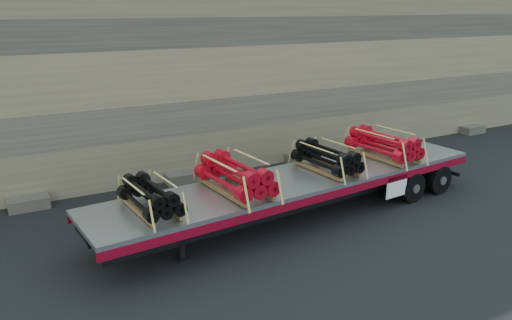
{
  "coord_description": "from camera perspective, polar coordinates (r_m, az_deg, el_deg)",
  "views": [
    {
      "loc": [
        -8.64,
        -11.16,
        5.96
      ],
      "look_at": [
        -1.83,
        1.41,
        1.54
      ],
      "focal_mm": 35.0,
      "sensor_mm": 36.0,
      "label": 1
    }
  ],
  "objects": [
    {
      "name": "trailer",
      "position": [
        14.68,
        4.86,
        -4.21
      ],
      "size": [
        12.62,
        3.55,
        1.24
      ],
      "primitive_type": null,
      "rotation": [
        0.0,
        0.0,
        0.09
      ],
      "color": "#A0A2A7",
      "rests_on": "ground"
    },
    {
      "name": "ground",
      "position": [
        15.32,
        8.6,
        -5.94
      ],
      "size": [
        120.0,
        120.0,
        0.0
      ],
      "primitive_type": "plane",
      "color": "black",
      "rests_on": "ground"
    },
    {
      "name": "rock_wall",
      "position": [
        19.81,
        -2.4,
        10.02
      ],
      "size": [
        44.0,
        3.0,
        7.0
      ],
      "primitive_type": "cube",
      "color": "#7A6B54",
      "rests_on": "ground"
    },
    {
      "name": "bundle_midfront",
      "position": [
        13.16,
        -2.37,
        -1.87
      ],
      "size": [
        1.42,
        2.5,
        0.85
      ],
      "primitive_type": null,
      "rotation": [
        0.0,
        0.0,
        0.09
      ],
      "color": "#B9091B",
      "rests_on": "trailer"
    },
    {
      "name": "bundle_front",
      "position": [
        12.19,
        -11.99,
        -4.21
      ],
      "size": [
        1.16,
        2.05,
        0.7
      ],
      "primitive_type": null,
      "rotation": [
        0.0,
        0.0,
        0.09
      ],
      "color": "black",
      "rests_on": "trailer"
    },
    {
      "name": "bundle_rear",
      "position": [
        16.66,
        14.37,
        1.67
      ],
      "size": [
        1.39,
        2.44,
        0.83
      ],
      "primitive_type": null,
      "rotation": [
        0.0,
        0.0,
        0.09
      ],
      "color": "#B9091B",
      "rests_on": "trailer"
    },
    {
      "name": "bundle_midrear",
      "position": [
        15.0,
        8.09,
        0.18
      ],
      "size": [
        1.26,
        2.21,
        0.75
      ],
      "primitive_type": null,
      "rotation": [
        0.0,
        0.0,
        0.09
      ],
      "color": "black",
      "rests_on": "trailer"
    }
  ]
}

